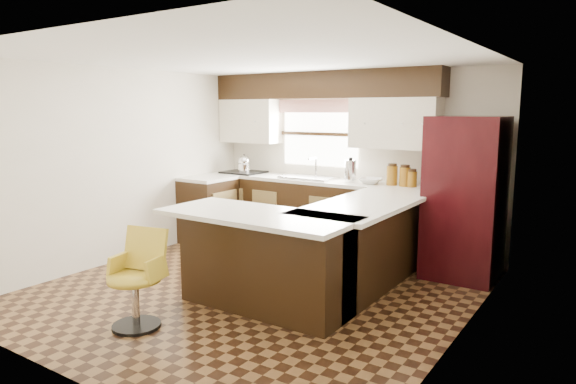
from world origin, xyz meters
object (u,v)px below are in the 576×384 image
Objects in this scene: refrigerator at (465,198)px; bar_chair at (134,280)px; peninsula_long at (360,248)px; peninsula_return at (265,262)px.

refrigerator is 2.11× the size of bar_chair.
peninsula_long is 1.11m from peninsula_return.
bar_chair is at bearing -124.18° from peninsula_return.
refrigerator is at bearing 52.49° from peninsula_long.
peninsula_return is at bearing -123.27° from refrigerator.
refrigerator is at bearing 44.34° from bar_chair.
refrigerator reaches higher than bar_chair.
peninsula_return is at bearing 43.73° from bar_chair.
bar_chair is (-1.99, -3.00, -0.48)m from refrigerator.
refrigerator is (0.79, 1.03, 0.46)m from peninsula_long.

